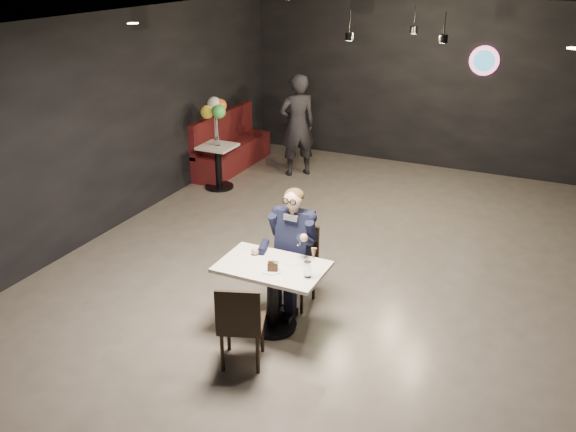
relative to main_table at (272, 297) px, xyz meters
The scene contains 17 objects.
floor 1.64m from the main_table, 80.85° to the left, with size 9.00×9.00×0.00m, color #6E655C.
wall_sign 6.35m from the main_table, 80.11° to the left, with size 0.50×0.06×0.50m, color pink, non-canonical shape.
pendant_lights 4.37m from the main_table, 85.94° to the left, with size 1.40×1.20×0.36m, color black.
main_table is the anchor object (origin of this frame).
chair_far 0.56m from the main_table, 90.00° to the left, with size 0.42×0.46×0.92m, color black.
chair_near 0.66m from the main_table, 90.00° to the right, with size 0.42×0.46×0.92m, color black.
seated_man 0.65m from the main_table, 90.00° to the left, with size 0.60×0.80×1.44m, color black.
dessert_plate 0.40m from the main_table, 65.65° to the right, with size 0.22×0.22×0.01m, color white.
cake_slice 0.44m from the main_table, 60.07° to the right, with size 0.10×0.08×0.07m, color black.
mint_leaf 0.48m from the main_table, 43.12° to the right, with size 0.06×0.04×0.01m, color #2D8B40.
sundae_glass 0.63m from the main_table, ahead, with size 0.07×0.07×0.17m, color silver.
wafer_cone 0.78m from the main_table, ahead, with size 0.06×0.06×0.12m, color tan.
booth_bench 5.32m from the main_table, 124.32° to the left, with size 0.52×2.07×1.04m, color #460F0F.
side_table 4.33m from the main_table, 128.50° to the left, with size 0.55×0.55×0.69m, color white.
balloon_vase 4.35m from the main_table, 128.50° to the left, with size 0.09×0.09×0.14m, color silver.
balloon_bunch 4.42m from the main_table, 128.50° to the left, with size 0.41×0.41×0.68m, color yellow.
passerby 4.94m from the main_table, 111.18° to the left, with size 0.66×0.43×1.80m, color black.
Camera 1 is at (2.23, -6.52, 3.71)m, focal length 38.00 mm.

